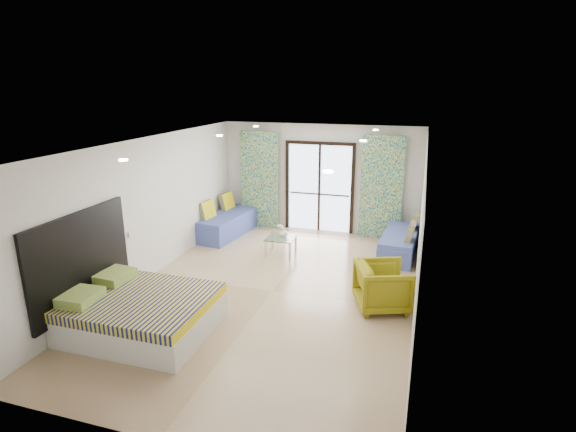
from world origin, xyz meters
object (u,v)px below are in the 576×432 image
(daybed_left, at_px, (227,223))
(daybed_right, at_px, (400,243))
(armchair, at_px, (383,284))
(coffee_table, at_px, (281,239))
(bed, at_px, (141,313))

(daybed_left, relative_size, daybed_right, 1.09)
(daybed_right, height_order, armchair, daybed_right)
(coffee_table, bearing_deg, daybed_left, 151.74)
(coffee_table, bearing_deg, daybed_right, 16.96)
(bed, distance_m, daybed_right, 5.68)
(daybed_left, bearing_deg, daybed_right, 4.90)
(bed, relative_size, armchair, 2.40)
(daybed_left, relative_size, coffee_table, 2.81)
(daybed_left, height_order, daybed_right, daybed_left)
(bed, height_order, coffee_table, coffee_table)
(bed, relative_size, daybed_right, 1.12)
(bed, relative_size, daybed_left, 1.03)
(coffee_table, height_order, armchair, armchair)
(coffee_table, xyz_separation_m, armchair, (2.38, -1.82, 0.07))
(daybed_left, height_order, armchair, daybed_left)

